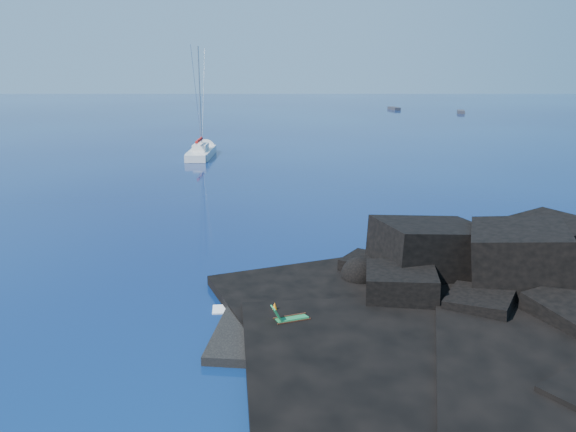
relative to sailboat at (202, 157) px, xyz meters
name	(u,v)px	position (x,y,z in m)	size (l,w,h in m)	color
ground	(210,339)	(7.13, -45.72, 0.00)	(400.00, 400.00, 0.00)	#030530
headland	(513,307)	(20.13, -42.72, 0.00)	(24.00, 24.00, 3.60)	black
beach	(324,333)	(11.63, -45.22, 0.00)	(8.50, 6.00, 0.70)	black
surf_foam	(329,290)	(12.13, -40.72, 0.00)	(10.00, 8.00, 0.06)	white
sailboat	(202,157)	(0.00, 0.00, 0.00)	(2.52, 12.03, 12.61)	silver
deck_chair	(292,314)	(10.34, -45.23, 0.85)	(1.44, 0.63, 0.99)	#19713D
towel	(330,314)	(11.92, -44.20, 0.37)	(1.77, 0.84, 0.05)	silver
sunbather	(330,311)	(11.92, -44.20, 0.51)	(1.68, 0.42, 0.23)	tan
marker_cone	(275,309)	(9.64, -44.31, 0.64)	(0.38, 0.38, 0.59)	orange
distant_boat_a	(394,110)	(36.14, 73.48, 0.00)	(1.50, 4.82, 0.64)	#2B2B31
distant_boat_b	(461,113)	(49.34, 62.93, 0.00)	(1.51, 4.85, 0.65)	#2C2B31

